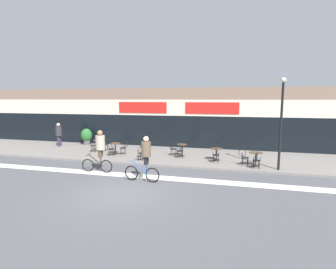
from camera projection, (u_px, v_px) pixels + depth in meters
ground_plane at (122, 194)px, 10.48m from camera, size 120.00×120.00×0.00m
sidewalk_slab at (167, 155)px, 17.43m from camera, size 40.00×5.50×0.12m
storefront_facade at (181, 117)px, 21.64m from camera, size 40.00×4.06×4.61m
bike_lane_stripe at (143, 176)px, 12.91m from camera, size 36.00×0.70×0.01m
bistro_table_0 at (98, 143)px, 18.69m from camera, size 0.64×0.64×0.76m
bistro_table_1 at (115, 146)px, 17.48m from camera, size 0.71×0.71×0.74m
bistro_table_2 at (145, 150)px, 16.15m from camera, size 0.61×0.61×0.75m
bistro_table_3 at (182, 148)px, 16.88m from camera, size 0.65×0.65×0.77m
bistro_table_4 at (217, 152)px, 15.73m from camera, size 0.72×0.72×0.72m
bistro_table_5 at (256, 156)px, 14.38m from camera, size 0.74×0.74×0.76m
cafe_chair_0_near at (93, 145)px, 18.09m from camera, size 0.44×0.59×0.90m
cafe_chair_0_side at (106, 144)px, 18.54m from camera, size 0.58×0.41×0.90m
cafe_chair_1_near at (111, 148)px, 16.88m from camera, size 0.41×0.58×0.90m
cafe_chair_1_side at (124, 147)px, 17.33m from camera, size 0.59×0.42×0.90m
cafe_chair_2_near at (141, 152)px, 15.55m from camera, size 0.44×0.60×0.90m
cafe_chair_3_near at (180, 150)px, 16.28m from camera, size 0.44×0.59×0.90m
cafe_chair_3_side at (172, 148)px, 17.04m from camera, size 0.58×0.42×0.90m
cafe_chair_4_near at (216, 154)px, 15.13m from camera, size 0.41×0.58×0.90m
cafe_chair_5_near at (257, 159)px, 13.78m from camera, size 0.41×0.58×0.90m
cafe_chair_5_side at (244, 156)px, 14.53m from camera, size 0.58×0.42×0.90m
planter_pot at (87, 136)px, 21.16m from camera, size 0.88×0.88×1.28m
lamp_post at (281, 117)px, 13.30m from camera, size 0.26×0.26×4.74m
cyclist_0 at (100, 147)px, 13.46m from camera, size 1.71×0.51×2.21m
cyclist_1 at (145, 156)px, 11.94m from camera, size 1.76×0.54×2.12m
pedestrian_near_end at (59, 133)px, 20.26m from camera, size 0.50×0.50×1.82m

